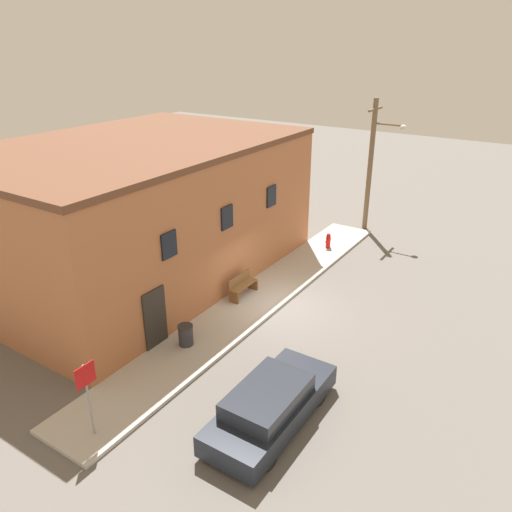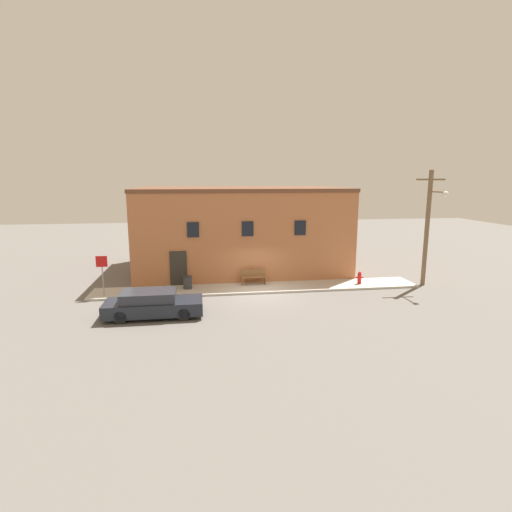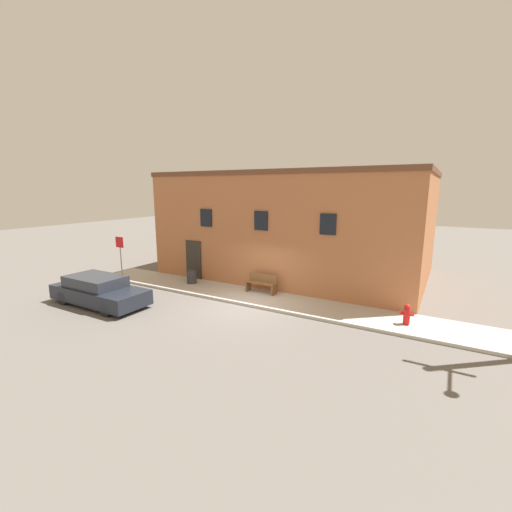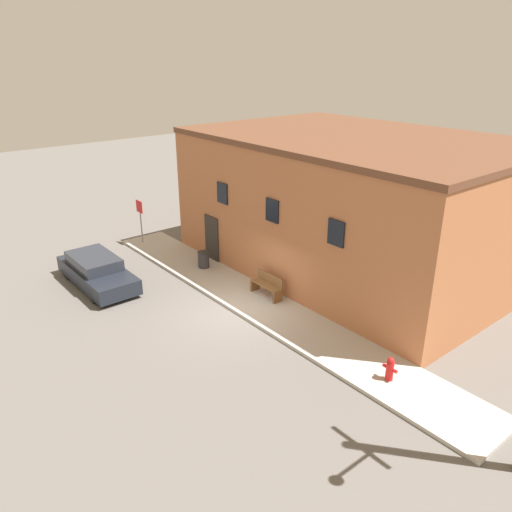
{
  "view_description": "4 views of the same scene",
  "coord_description": "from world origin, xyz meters",
  "views": [
    {
      "loc": [
        -14.94,
        -8.44,
        9.8
      ],
      "look_at": [
        -0.15,
        1.12,
        2.0
      ],
      "focal_mm": 35.0,
      "sensor_mm": 36.0,
      "label": 1
    },
    {
      "loc": [
        -3.46,
        -21.53,
        6.42
      ],
      "look_at": [
        -0.15,
        1.12,
        2.0
      ],
      "focal_mm": 28.0,
      "sensor_mm": 36.0,
      "label": 2
    },
    {
      "loc": [
        7.32,
        -11.9,
        4.97
      ],
      "look_at": [
        -0.15,
        1.12,
        2.0
      ],
      "focal_mm": 24.0,
      "sensor_mm": 36.0,
      "label": 3
    },
    {
      "loc": [
        13.21,
        -9.79,
        9.1
      ],
      "look_at": [
        -0.15,
        1.12,
        2.0
      ],
      "focal_mm": 35.0,
      "sensor_mm": 36.0,
      "label": 4
    }
  ],
  "objects": [
    {
      "name": "stop_sign",
      "position": [
        -8.71,
        0.69,
        1.64
      ],
      "size": [
        0.6,
        0.06,
        2.2
      ],
      "color": "gray",
      "rests_on": "sidewalk"
    },
    {
      "name": "ground_plane",
      "position": [
        0.0,
        0.0,
        0.0
      ],
      "size": [
        80.0,
        80.0,
        0.0
      ],
      "primitive_type": "plane",
      "color": "#66605B"
    },
    {
      "name": "sidewalk",
      "position": [
        0.0,
        1.12,
        0.06
      ],
      "size": [
        19.17,
        2.24,
        0.12
      ],
      "color": "#BCB7AD",
      "rests_on": "ground"
    },
    {
      "name": "fire_hydrant",
      "position": [
        6.23,
        0.98,
        0.5
      ],
      "size": [
        0.48,
        0.23,
        0.76
      ],
      "color": "red",
      "rests_on": "sidewalk"
    },
    {
      "name": "parked_car",
      "position": [
        -5.69,
        -2.94,
        0.61
      ],
      "size": [
        4.56,
        1.77,
        1.25
      ],
      "color": "black",
      "rests_on": "ground"
    },
    {
      "name": "brick_building",
      "position": [
        -0.5,
        6.98,
        2.93
      ],
      "size": [
        14.06,
        9.6,
        5.85
      ],
      "color": "#B26B42",
      "rests_on": "ground"
    },
    {
      "name": "bench",
      "position": [
        -0.21,
        1.74,
        0.57
      ],
      "size": [
        1.46,
        0.44,
        0.89
      ],
      "color": "brown",
      "rests_on": "sidewalk"
    },
    {
      "name": "trash_bin",
      "position": [
        -4.16,
        1.37,
        0.5
      ],
      "size": [
        0.53,
        0.53,
        0.74
      ],
      "color": "#333338",
      "rests_on": "sidewalk"
    }
  ]
}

